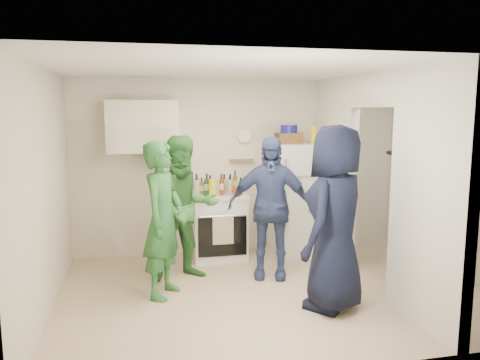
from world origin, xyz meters
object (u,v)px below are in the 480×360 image
(fridge, at_px, (295,199))
(yellow_cup_stack_top, at_px, (314,135))
(wicker_basket, at_px, (289,138))
(person_denim, at_px, (270,207))
(blue_bowl, at_px, (289,129))
(person_green_left, at_px, (163,220))
(person_navy, at_px, (335,218))
(person_green_center, at_px, (185,208))
(stove, at_px, (219,226))
(person_nook, at_px, (412,206))

(fridge, xyz_separation_m, yellow_cup_stack_top, (0.22, -0.10, 0.93))
(wicker_basket, bearing_deg, person_denim, -120.64)
(blue_bowl, relative_size, person_green_left, 0.14)
(fridge, bearing_deg, person_navy, -96.66)
(blue_bowl, height_order, person_green_center, blue_bowl)
(wicker_basket, distance_m, yellow_cup_stack_top, 0.36)
(person_green_left, xyz_separation_m, person_green_center, (0.29, 0.48, 0.01))
(blue_bowl, xyz_separation_m, person_green_center, (-1.55, -0.74, -0.92))
(person_green_center, relative_size, person_denim, 1.00)
(stove, distance_m, person_denim, 1.09)
(person_green_left, relative_size, person_denim, 0.99)
(person_green_left, bearing_deg, stove, -7.00)
(person_green_center, bearing_deg, person_green_left, -132.54)
(yellow_cup_stack_top, relative_size, person_green_left, 0.14)
(stove, bearing_deg, yellow_cup_stack_top, -5.55)
(person_green_center, bearing_deg, wicker_basket, 13.82)
(blue_bowl, xyz_separation_m, person_nook, (1.21, -1.22, -0.92))
(blue_bowl, xyz_separation_m, yellow_cup_stack_top, (0.32, -0.15, -0.08))
(yellow_cup_stack_top, bearing_deg, stove, 174.45)
(stove, distance_m, person_navy, 2.18)
(stove, distance_m, blue_bowl, 1.69)
(person_green_center, xyz_separation_m, person_navy, (1.43, -1.19, 0.08))
(blue_bowl, distance_m, person_denim, 1.39)
(yellow_cup_stack_top, xyz_separation_m, person_denim, (-0.85, -0.74, -0.85))
(stove, distance_m, person_nook, 2.57)
(person_denim, bearing_deg, stove, 137.78)
(person_green_center, relative_size, person_navy, 0.92)
(person_navy, distance_m, person_nook, 1.51)
(person_green_center, distance_m, person_navy, 1.87)
(fridge, height_order, person_navy, person_navy)
(fridge, height_order, wicker_basket, wicker_basket)
(wicker_basket, height_order, person_green_left, wicker_basket)
(wicker_basket, xyz_separation_m, person_navy, (-0.12, -1.94, -0.71))
(person_green_left, bearing_deg, yellow_cup_stack_top, -36.18)
(fridge, xyz_separation_m, blue_bowl, (-0.10, 0.05, 1.01))
(wicker_basket, height_order, person_denim, person_denim)
(blue_bowl, height_order, person_nook, blue_bowl)
(stove, bearing_deg, person_green_center, -126.58)
(fridge, height_order, person_green_left, person_green_left)
(fridge, relative_size, person_navy, 0.83)
(blue_bowl, bearing_deg, person_green_left, -146.36)
(person_green_center, distance_m, person_denim, 1.04)
(fridge, xyz_separation_m, person_denim, (-0.63, -0.84, 0.08))
(fridge, relative_size, yellow_cup_stack_top, 6.41)
(stove, relative_size, person_green_left, 0.52)
(person_denim, xyz_separation_m, person_nook, (1.74, -0.33, 0.01))
(stove, relative_size, person_denim, 0.51)
(stove, xyz_separation_m, person_green_left, (-0.82, -1.21, 0.42))
(stove, relative_size, wicker_basket, 2.59)
(fridge, distance_m, person_green_center, 1.79)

